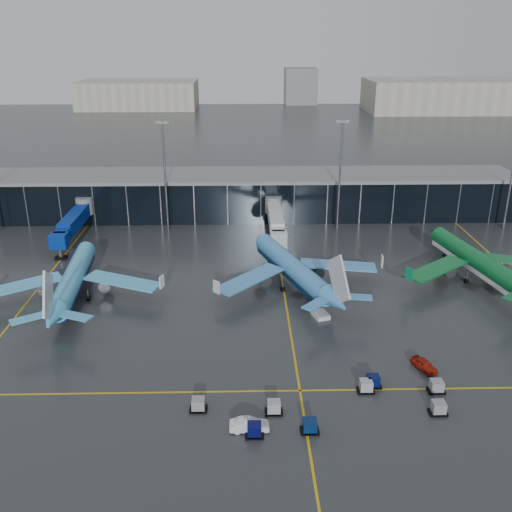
{
  "coord_description": "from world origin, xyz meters",
  "views": [
    {
      "loc": [
        2.77,
        -77.83,
        43.97
      ],
      "look_at": [
        5.0,
        18.0,
        6.0
      ],
      "focal_mm": 40.0,
      "sensor_mm": 36.0,
      "label": 1
    }
  ],
  "objects_px": {
    "baggage_carts": "(333,404)",
    "service_van_white": "(249,425)",
    "airliner_klm_near": "(292,256)",
    "airliner_arkefly": "(72,267)",
    "service_van_red": "(424,365)",
    "mobile_airstair": "(321,313)",
    "airliner_aer_lingus": "(478,249)"
  },
  "relations": [
    {
      "from": "baggage_carts",
      "to": "service_van_white",
      "type": "bearing_deg",
      "value": -159.62
    },
    {
      "from": "airliner_klm_near",
      "to": "service_van_white",
      "type": "bearing_deg",
      "value": -121.09
    },
    {
      "from": "airliner_arkefly",
      "to": "service_van_red",
      "type": "height_order",
      "value": "airliner_arkefly"
    },
    {
      "from": "mobile_airstair",
      "to": "airliner_aer_lingus",
      "type": "bearing_deg",
      "value": 8.74
    },
    {
      "from": "baggage_carts",
      "to": "airliner_klm_near",
      "type": "bearing_deg",
      "value": 93.31
    },
    {
      "from": "airliner_arkefly",
      "to": "mobile_airstair",
      "type": "relative_size",
      "value": 10.05
    },
    {
      "from": "airliner_arkefly",
      "to": "service_van_white",
      "type": "distance_m",
      "value": 48.28
    },
    {
      "from": "airliner_arkefly",
      "to": "baggage_carts",
      "type": "relative_size",
      "value": 1.13
    },
    {
      "from": "airliner_arkefly",
      "to": "airliner_klm_near",
      "type": "bearing_deg",
      "value": 0.93
    },
    {
      "from": "baggage_carts",
      "to": "service_van_red",
      "type": "bearing_deg",
      "value": 31.62
    },
    {
      "from": "airliner_klm_near",
      "to": "mobile_airstair",
      "type": "distance_m",
      "value": 14.14
    },
    {
      "from": "airliner_arkefly",
      "to": "mobile_airstair",
      "type": "bearing_deg",
      "value": -16.46
    },
    {
      "from": "airliner_arkefly",
      "to": "mobile_airstair",
      "type": "xyz_separation_m",
      "value": [
        42.52,
        -8.71,
        -4.95
      ]
    },
    {
      "from": "service_van_red",
      "to": "service_van_white",
      "type": "relative_size",
      "value": 0.93
    },
    {
      "from": "baggage_carts",
      "to": "service_van_red",
      "type": "distance_m",
      "value": 16.45
    },
    {
      "from": "mobile_airstair",
      "to": "service_van_white",
      "type": "xyz_separation_m",
      "value": [
        -12.1,
        -28.45,
        0.0
      ]
    },
    {
      "from": "airliner_aer_lingus",
      "to": "mobile_airstair",
      "type": "distance_m",
      "value": 35.07
    },
    {
      "from": "airliner_klm_near",
      "to": "service_van_red",
      "type": "xyz_separation_m",
      "value": [
        16.16,
        -28.59,
        -5.11
      ]
    },
    {
      "from": "service_van_white",
      "to": "airliner_arkefly",
      "type": "bearing_deg",
      "value": 38.63
    },
    {
      "from": "service_van_white",
      "to": "baggage_carts",
      "type": "bearing_deg",
      "value": -70.29
    },
    {
      "from": "airliner_arkefly",
      "to": "baggage_carts",
      "type": "bearing_deg",
      "value": -43.99
    },
    {
      "from": "service_van_red",
      "to": "airliner_klm_near",
      "type": "bearing_deg",
      "value": 94.57
    },
    {
      "from": "service_van_red",
      "to": "service_van_white",
      "type": "height_order",
      "value": "service_van_white"
    },
    {
      "from": "airliner_klm_near",
      "to": "airliner_aer_lingus",
      "type": "distance_m",
      "value": 35.08
    },
    {
      "from": "airliner_aer_lingus",
      "to": "service_van_red",
      "type": "bearing_deg",
      "value": -131.81
    },
    {
      "from": "service_van_red",
      "to": "service_van_white",
      "type": "xyz_separation_m",
      "value": [
        -24.5,
        -12.52,
        0.03
      ]
    },
    {
      "from": "airliner_arkefly",
      "to": "airliner_aer_lingus",
      "type": "relative_size",
      "value": 0.97
    },
    {
      "from": "airliner_arkefly",
      "to": "airliner_aer_lingus",
      "type": "height_order",
      "value": "airliner_aer_lingus"
    },
    {
      "from": "airliner_klm_near",
      "to": "mobile_airstair",
      "type": "bearing_deg",
      "value": -93.1
    },
    {
      "from": "baggage_carts",
      "to": "service_van_red",
      "type": "height_order",
      "value": "baggage_carts"
    },
    {
      "from": "airliner_aer_lingus",
      "to": "service_van_white",
      "type": "distance_m",
      "value": 61.64
    },
    {
      "from": "mobile_airstair",
      "to": "service_van_red",
      "type": "height_order",
      "value": "mobile_airstair"
    }
  ]
}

